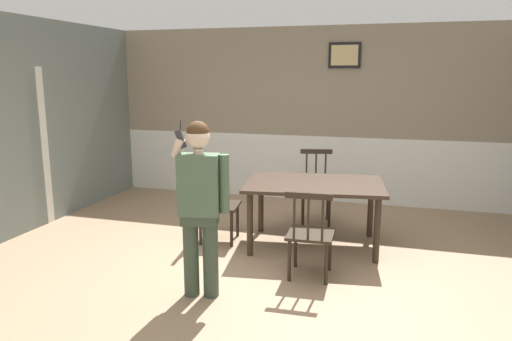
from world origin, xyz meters
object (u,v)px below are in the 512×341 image
(chair_at_table_head, at_px, (316,189))
(person_figure, at_px, (200,200))
(chair_by_doorway, at_px, (310,234))
(dining_table, at_px, (314,190))
(chair_near_window, at_px, (216,204))

(chair_at_table_head, height_order, person_figure, person_figure)
(chair_by_doorway, relative_size, chair_at_table_head, 0.92)
(dining_table, distance_m, chair_by_doorway, 0.95)
(dining_table, relative_size, person_figure, 1.05)
(person_figure, bearing_deg, chair_at_table_head, -115.12)
(chair_near_window, distance_m, person_figure, 1.56)
(dining_table, xyz_separation_m, chair_at_table_head, (-0.12, 0.91, -0.20))
(chair_near_window, height_order, chair_by_doorway, chair_near_window)
(dining_table, xyz_separation_m, person_figure, (-0.76, -1.59, 0.23))
(chair_at_table_head, xyz_separation_m, person_figure, (-0.64, -2.50, 0.43))
(dining_table, xyz_separation_m, chair_by_doorway, (0.12, -0.91, -0.23))
(dining_table, bearing_deg, person_figure, -115.69)
(person_figure, bearing_deg, chair_by_doorway, -153.11)
(chair_by_doorway, xyz_separation_m, chair_at_table_head, (-0.24, 1.82, 0.02))
(person_figure, bearing_deg, chair_near_window, -84.96)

